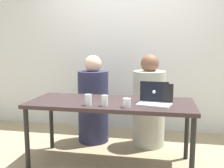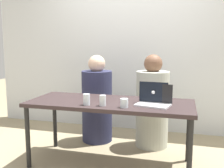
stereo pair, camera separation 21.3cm
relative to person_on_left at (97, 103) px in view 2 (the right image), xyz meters
The scene contains 10 objects.
ground_plane 0.94m from the person_on_left, 60.64° to the right, with size 12.00×12.00×0.00m, color gray.
back_wall 1.01m from the person_on_left, 60.49° to the left, with size 4.62×0.10×2.36m, color silver.
desk 0.78m from the person_on_left, 60.64° to the right, with size 1.78×0.72×0.72m.
person_on_left is the anchor object (origin of this frame).
person_on_right 0.76m from the person_on_left, ahead, with size 0.46×0.46×1.21m.
laptop_back_right 1.06m from the person_on_left, 34.80° to the right, with size 0.31×0.28×0.23m.
laptop_front_right 1.15m from the person_on_left, 40.22° to the right, with size 0.37×0.29×0.21m.
water_glass_right 1.10m from the person_on_left, 57.14° to the right, with size 0.08×0.08×0.09m.
water_glass_center 0.99m from the person_on_left, 67.96° to the right, with size 0.07×0.07×0.11m.
water_glass_left 0.95m from the person_on_left, 78.00° to the right, with size 0.07×0.07×0.11m.
Camera 2 is at (0.75, -2.67, 1.34)m, focal length 42.00 mm.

